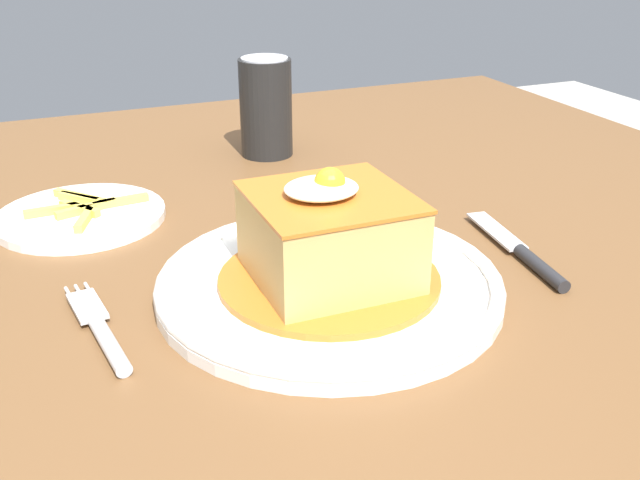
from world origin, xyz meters
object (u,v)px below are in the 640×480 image
main_plate (329,283)px  knife (527,256)px  soda_can (266,107)px  fork (102,331)px  side_plate_fries (81,215)px

main_plate → knife: size_ratio=1.73×
knife → soda_can: 0.41m
soda_can → main_plate: bearing=-100.9°
fork → knife: 0.37m
knife → fork: bearing=177.5°
main_plate → side_plate_fries: main_plate is taller
side_plate_fries → knife: bearing=-35.2°
main_plate → soda_can: 0.38m
fork → side_plate_fries: 0.24m
fork → side_plate_fries: side_plate_fries is taller
main_plate → soda_can: size_ratio=2.31×
knife → main_plate: bearing=175.1°
knife → side_plate_fries: bearing=144.8°
fork → soda_can: soda_can is taller
fork → soda_can: size_ratio=1.14×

